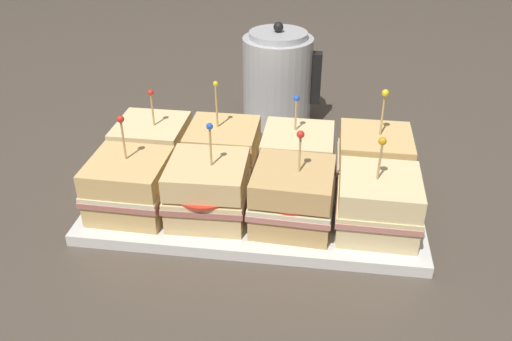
{
  "coord_description": "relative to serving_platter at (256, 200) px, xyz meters",
  "views": [
    {
      "loc": [
        0.1,
        -0.72,
        0.51
      ],
      "look_at": [
        0.0,
        0.0,
        0.07
      ],
      "focal_mm": 38.0,
      "sensor_mm": 36.0,
      "label": 1
    }
  ],
  "objects": [
    {
      "name": "sandwich_back_center_right",
      "position": [
        0.06,
        0.06,
        0.05
      ],
      "size": [
        0.12,
        0.12,
        0.15
      ],
      "color": "beige",
      "rests_on": "serving_platter"
    },
    {
      "name": "sandwich_back_far_right",
      "position": [
        0.19,
        0.06,
        0.05
      ],
      "size": [
        0.12,
        0.12,
        0.17
      ],
      "color": "tan",
      "rests_on": "serving_platter"
    },
    {
      "name": "serving_platter",
      "position": [
        0.0,
        0.0,
        0.0
      ],
      "size": [
        0.52,
        0.29,
        0.02
      ],
      "color": "silver",
      "rests_on": "ground_plane"
    },
    {
      "name": "kettle_steel",
      "position": [
        -0.0,
        0.33,
        0.08
      ],
      "size": [
        0.16,
        0.14,
        0.21
      ],
      "color": "#B7BABF",
      "rests_on": "ground_plane"
    },
    {
      "name": "sandwich_back_far_left",
      "position": [
        -0.19,
        0.06,
        0.05
      ],
      "size": [
        0.12,
        0.12,
        0.15
      ],
      "color": "beige",
      "rests_on": "serving_platter"
    },
    {
      "name": "sandwich_front_far_right",
      "position": [
        0.19,
        -0.06,
        0.05
      ],
      "size": [
        0.12,
        0.12,
        0.15
      ],
      "color": "beige",
      "rests_on": "serving_platter"
    },
    {
      "name": "sandwich_front_far_left",
      "position": [
        -0.19,
        -0.06,
        0.05
      ],
      "size": [
        0.12,
        0.12,
        0.16
      ],
      "color": "tan",
      "rests_on": "serving_platter"
    },
    {
      "name": "ground_plane",
      "position": [
        0.0,
        0.0,
        -0.01
      ],
      "size": [
        6.0,
        6.0,
        0.0
      ],
      "primitive_type": "plane",
      "color": "#4C4238"
    },
    {
      "name": "sandwich_front_center_right",
      "position": [
        0.06,
        -0.06,
        0.05
      ],
      "size": [
        0.13,
        0.13,
        0.15
      ],
      "color": "tan",
      "rests_on": "serving_platter"
    },
    {
      "name": "sandwich_back_center_left",
      "position": [
        -0.06,
        0.06,
        0.05
      ],
      "size": [
        0.12,
        0.12,
        0.17
      ],
      "color": "tan",
      "rests_on": "serving_platter"
    },
    {
      "name": "sandwich_front_center_left",
      "position": [
        -0.06,
        -0.06,
        0.05
      ],
      "size": [
        0.12,
        0.13,
        0.16
      ],
      "color": "#DBB77A",
      "rests_on": "serving_platter"
    }
  ]
}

